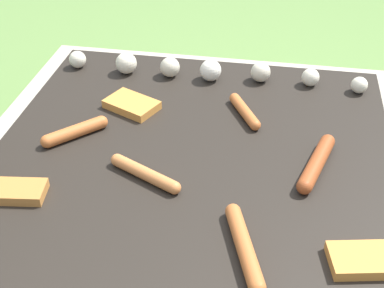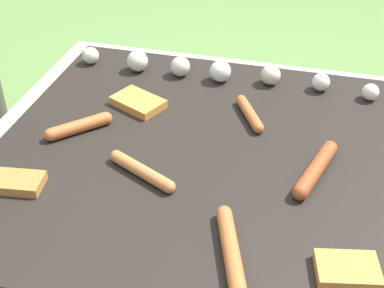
# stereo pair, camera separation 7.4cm
# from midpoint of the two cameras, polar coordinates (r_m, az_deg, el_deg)

# --- Properties ---
(ground_plane) EXTENTS (14.00, 14.00, 0.00)m
(ground_plane) POSITION_cam_midpoint_polar(r_m,az_deg,el_deg) (1.46, 1.49, -14.97)
(ground_plane) COLOR #608442
(grill) EXTENTS (0.97, 0.97, 0.44)m
(grill) POSITION_cam_midpoint_polar(r_m,az_deg,el_deg) (1.29, 1.65, -8.82)
(grill) COLOR #A89E8C
(grill) RESTS_ON ground_plane
(sausage_mid_left) EXTENTS (0.08, 0.19, 0.03)m
(sausage_mid_left) POSITION_cam_midpoint_polar(r_m,az_deg,el_deg) (1.11, 14.92, -2.64)
(sausage_mid_left) COLOR #93421E
(sausage_mid_left) RESTS_ON grill
(sausage_back_center) EXTENTS (0.08, 0.13, 0.03)m
(sausage_back_center) POSITION_cam_midpoint_polar(r_m,az_deg,el_deg) (1.26, 7.83, 3.20)
(sausage_back_center) COLOR #B7602D
(sausage_back_center) RESTS_ON grill
(sausage_back_left) EXTENTS (0.09, 0.19, 0.03)m
(sausage_back_left) POSITION_cam_midpoint_polar(r_m,az_deg,el_deg) (0.92, 6.47, -11.17)
(sausage_back_left) COLOR #B7602D
(sausage_back_left) RESTS_ON grill
(sausage_back_right) EXTENTS (0.12, 0.12, 0.03)m
(sausage_back_right) POSITION_cam_midpoint_polar(r_m,az_deg,el_deg) (1.22, -10.29, 1.83)
(sausage_back_right) COLOR #B7602D
(sausage_back_right) RESTS_ON grill
(sausage_front_center) EXTENTS (0.16, 0.09, 0.03)m
(sausage_front_center) POSITION_cam_midpoint_polar(r_m,az_deg,el_deg) (1.08, -3.44, -2.94)
(sausage_front_center) COLOR #C6753D
(sausage_front_center) RESTS_ON grill
(bread_slice_right) EXTENTS (0.11, 0.09, 0.02)m
(bread_slice_right) POSITION_cam_midpoint_polar(r_m,az_deg,el_deg) (0.94, 18.48, -12.70)
(bread_slice_right) COLOR #D18438
(bread_slice_right) RESTS_ON grill
(bread_slice_center) EXTENTS (0.14, 0.12, 0.02)m
(bread_slice_center) POSITION_cam_midpoint_polar(r_m,az_deg,el_deg) (1.30, -4.16, 4.43)
(bread_slice_center) COLOR #D18438
(bread_slice_center) RESTS_ON grill
(bread_slice_left) EXTENTS (0.13, 0.08, 0.02)m
(bread_slice_left) POSITION_cam_midpoint_polar(r_m,az_deg,el_deg) (1.10, -16.77, -3.95)
(bread_slice_left) COLOR #B27033
(bread_slice_left) RESTS_ON grill
(mushroom_row) EXTENTS (0.79, 0.07, 0.06)m
(mushroom_row) POSITION_cam_midpoint_polar(r_m,az_deg,el_deg) (1.41, 3.57, 7.88)
(mushroom_row) COLOR beige
(mushroom_row) RESTS_ON grill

